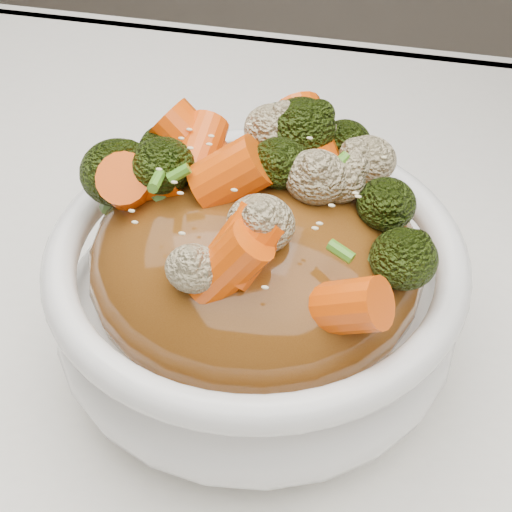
# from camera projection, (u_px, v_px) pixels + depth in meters

# --- Properties ---
(tablecloth) EXTENTS (1.20, 0.80, 0.04)m
(tablecloth) POSITION_uv_depth(u_px,v_px,m) (241.00, 402.00, 0.45)
(tablecloth) COLOR white
(tablecloth) RESTS_ON dining_table
(bowl) EXTENTS (0.24, 0.24, 0.09)m
(bowl) POSITION_uv_depth(u_px,v_px,m) (256.00, 300.00, 0.42)
(bowl) COLOR white
(bowl) RESTS_ON tablecloth
(sauce_base) EXTENTS (0.19, 0.19, 0.09)m
(sauce_base) POSITION_uv_depth(u_px,v_px,m) (256.00, 260.00, 0.40)
(sauce_base) COLOR brown
(sauce_base) RESTS_ON bowl
(carrots) EXTENTS (0.19, 0.19, 0.05)m
(carrots) POSITION_uv_depth(u_px,v_px,m) (256.00, 162.00, 0.36)
(carrots) COLOR #F85508
(carrots) RESTS_ON sauce_base
(broccoli) EXTENTS (0.19, 0.19, 0.04)m
(broccoli) POSITION_uv_depth(u_px,v_px,m) (256.00, 164.00, 0.36)
(broccoli) COLOR black
(broccoli) RESTS_ON sauce_base
(cauliflower) EXTENTS (0.19, 0.19, 0.04)m
(cauliflower) POSITION_uv_depth(u_px,v_px,m) (256.00, 167.00, 0.36)
(cauliflower) COLOR tan
(cauliflower) RESTS_ON sauce_base
(scallions) EXTENTS (0.14, 0.14, 0.02)m
(scallions) POSITION_uv_depth(u_px,v_px,m) (256.00, 160.00, 0.36)
(scallions) COLOR #47891F
(scallions) RESTS_ON sauce_base
(sesame_seeds) EXTENTS (0.17, 0.17, 0.01)m
(sesame_seeds) POSITION_uv_depth(u_px,v_px,m) (256.00, 160.00, 0.36)
(sesame_seeds) COLOR beige
(sesame_seeds) RESTS_ON sauce_base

